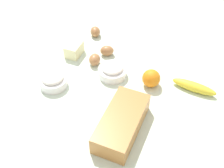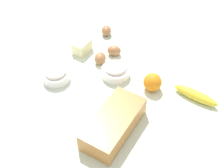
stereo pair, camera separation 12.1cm
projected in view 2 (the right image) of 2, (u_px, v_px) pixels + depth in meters
name	position (u px, v px, depth m)	size (l,w,h in m)	color
ground_plane	(112.00, 92.00, 1.25)	(2.40, 2.40, 0.02)	silver
loaf_pan	(114.00, 123.00, 1.07)	(0.30, 0.18, 0.08)	#B77A3D
flour_bowl	(56.00, 75.00, 1.27)	(0.12, 0.12, 0.06)	white
sugar_bowl	(115.00, 70.00, 1.29)	(0.13, 0.13, 0.06)	white
banana	(196.00, 95.00, 1.20)	(0.19, 0.04, 0.04)	yellow
orange_fruit	(153.00, 82.00, 1.22)	(0.08, 0.08, 0.08)	orange
butter_block	(82.00, 47.00, 1.41)	(0.09, 0.06, 0.06)	#F4EDB2
egg_near_butter	(100.00, 58.00, 1.35)	(0.05, 0.05, 0.07)	#A87144
egg_beside_bowl	(114.00, 51.00, 1.40)	(0.05, 0.05, 0.07)	#A97245
egg_loose	(106.00, 31.00, 1.51)	(0.05, 0.05, 0.06)	#A26D42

